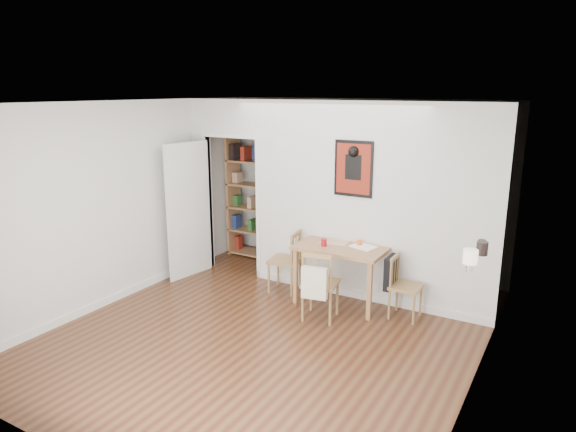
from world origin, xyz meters
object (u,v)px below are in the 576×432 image
Objects in this scene: notebook at (364,247)px; chair_front at (320,284)px; dining_table at (342,253)px; bookshelf at (253,197)px; fireplace at (473,312)px; chair_left at (285,261)px; red_glass at (324,242)px; chair_right at (405,286)px; orange_fruit at (359,243)px; mantel_lamp at (470,258)px; ceramic_jar_a at (482,248)px; ceramic_jar_b at (482,245)px.

chair_front is at bearing -113.65° from notebook.
dining_table is 0.56× the size of bookshelf.
chair_left is at bearing 162.28° from fireplace.
chair_right is at bearing 5.82° from red_glass.
dining_table is 11.94× the size of red_glass.
bookshelf is 2.47m from orange_fruit.
bookshelf is 6.69× the size of notebook.
bookshelf reaches higher than notebook.
chair_right is at bearing 32.36° from chair_front.
orange_fruit is at bearing -22.65° from bookshelf.
orange_fruit is 2.16m from mantel_lamp.
red_glass is 0.51m from notebook.
ceramic_jar_a is (0.01, 0.55, -0.06)m from mantel_lamp.
ceramic_jar_b is at bearing -22.41° from bookshelf.
ceramic_jar_a is at bearing 86.11° from fireplace.
fireplace is 6.15× the size of mantel_lamp.
bookshelf is 4.34m from fireplace.
fireplace is (1.79, -0.85, -0.07)m from dining_table.
chair_right is 0.71m from notebook.
bookshelf is at bearing 157.19° from notebook.
fireplace is at bearing 90.06° from mantel_lamp.
ceramic_jar_a reaches higher than chair_left.
chair_front reaches higher than notebook.
dining_table is at bearing 158.69° from ceramic_jar_a.
notebook is (0.28, 0.65, 0.34)m from chair_front.
bookshelf is at bearing 141.56° from chair_front.
notebook is (-1.53, 0.94, 0.17)m from fireplace.
bookshelf is 10.07× the size of mantel_lamp.
notebook is (-0.59, 0.10, 0.38)m from chair_right.
chair_front is at bearing -106.91° from orange_fruit.
chair_left is 0.69× the size of fireplace.
orange_fruit is at bearing 152.48° from notebook.
chair_front is 1.84m from fireplace.
chair_front reaches higher than dining_table.
ceramic_jar_a is at bearing -27.14° from orange_fruit.
orange_fruit is at bearing 152.86° from ceramic_jar_a.
orange_fruit is (-1.60, 0.97, 0.20)m from fireplace.
chair_left is 4.26× the size of mantel_lamp.
mantel_lamp reaches higher than fireplace.
bookshelf is 26.01× the size of orange_fruit.
ceramic_jar_a reaches higher than ceramic_jar_b.
dining_table is 0.61m from chair_front.
chair_front is 2.89× the size of notebook.
chair_left is 1.70m from chair_right.
fireplace is (3.88, -1.92, -0.39)m from bookshelf.
fireplace is 0.78m from mantel_lamp.
dining_table is at bearing -146.28° from orange_fruit.
ceramic_jar_b is at bearing -22.06° from orange_fruit.
dining_table is 0.27m from red_glass.
red_glass is (-0.18, 0.45, 0.38)m from chair_front.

